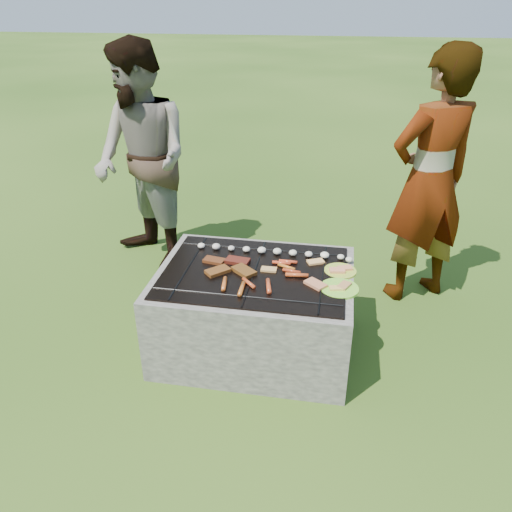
{
  "coord_description": "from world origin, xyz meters",
  "views": [
    {
      "loc": [
        0.51,
        -2.84,
        2.25
      ],
      "look_at": [
        0.0,
        0.05,
        0.7
      ],
      "focal_mm": 35.0,
      "sensor_mm": 36.0,
      "label": 1
    }
  ],
  "objects_px": {
    "plate_near": "(339,288)",
    "plate_far": "(340,271)",
    "cook": "(430,181)",
    "bystander": "(142,160)",
    "fire_pit": "(255,312)"
  },
  "relations": [
    {
      "from": "bystander",
      "to": "plate_far",
      "type": "bearing_deg",
      "value": 9.04
    },
    {
      "from": "plate_far",
      "to": "plate_near",
      "type": "xyz_separation_m",
      "value": [
        0.0,
        -0.23,
        -0.0
      ]
    },
    {
      "from": "plate_near",
      "to": "plate_far",
      "type": "bearing_deg",
      "value": 90.25
    },
    {
      "from": "cook",
      "to": "fire_pit",
      "type": "bearing_deg",
      "value": 8.03
    },
    {
      "from": "plate_far",
      "to": "cook",
      "type": "distance_m",
      "value": 1.1
    },
    {
      "from": "fire_pit",
      "to": "plate_far",
      "type": "height_order",
      "value": "plate_far"
    },
    {
      "from": "fire_pit",
      "to": "plate_near",
      "type": "bearing_deg",
      "value": -11.91
    },
    {
      "from": "fire_pit",
      "to": "plate_near",
      "type": "xyz_separation_m",
      "value": [
        0.56,
        -0.12,
        0.33
      ]
    },
    {
      "from": "cook",
      "to": "plate_near",
      "type": "bearing_deg",
      "value": 29.15
    },
    {
      "from": "cook",
      "to": "bystander",
      "type": "height_order",
      "value": "cook"
    },
    {
      "from": "plate_far",
      "to": "cook",
      "type": "xyz_separation_m",
      "value": [
        0.62,
        0.83,
        0.38
      ]
    },
    {
      "from": "plate_far",
      "to": "cook",
      "type": "bearing_deg",
      "value": 53.2
    },
    {
      "from": "bystander",
      "to": "cook",
      "type": "bearing_deg",
      "value": 34.88
    },
    {
      "from": "plate_far",
      "to": "cook",
      "type": "height_order",
      "value": "cook"
    },
    {
      "from": "cook",
      "to": "bystander",
      "type": "relative_size",
      "value": 1.01
    }
  ]
}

